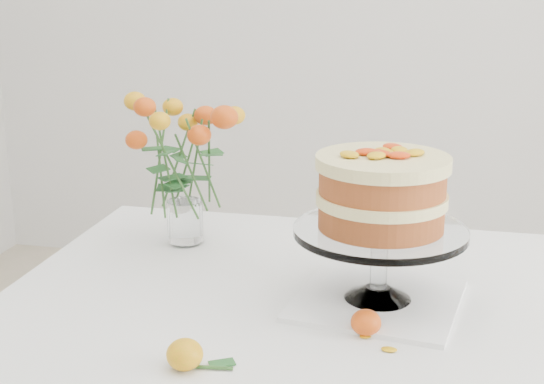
{
  "coord_description": "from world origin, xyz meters",
  "views": [
    {
      "loc": [
        0.07,
        -1.28,
        1.33
      ],
      "look_at": [
        -0.24,
        0.11,
        0.92
      ],
      "focal_mm": 50.0,
      "sensor_mm": 36.0,
      "label": 1
    }
  ],
  "objects": [
    {
      "name": "stray_petal_b",
      "position": [
        -0.02,
        -0.14,
        0.76
      ],
      "size": [
        0.03,
        0.02,
        0.0
      ],
      "primitive_type": "ellipsoid",
      "color": "#EEAE0F",
      "rests_on": "table"
    },
    {
      "name": "rose_vase",
      "position": [
        -0.46,
        0.23,
        0.99
      ],
      "size": [
        0.31,
        0.31,
        0.39
      ],
      "rotation": [
        0.0,
        0.0,
        -0.24
      ],
      "color": "white",
      "rests_on": "table"
    },
    {
      "name": "loose_rose_near",
      "position": [
        -0.28,
        -0.3,
        0.78
      ],
      "size": [
        0.1,
        0.06,
        0.05
      ],
      "rotation": [
        0.0,
        0.0,
        0.12
      ],
      "color": "orange",
      "rests_on": "table"
    },
    {
      "name": "stray_petal_a",
      "position": [
        -0.12,
        -0.1,
        0.76
      ],
      "size": [
        0.03,
        0.02,
        0.0
      ],
      "primitive_type": "ellipsoid",
      "color": "#EEAE0F",
      "rests_on": "table"
    },
    {
      "name": "loose_rose_far",
      "position": [
        -0.02,
        -0.13,
        0.78
      ],
      "size": [
        0.09,
        0.05,
        0.04
      ],
      "rotation": [
        0.0,
        0.0,
        0.02
      ],
      "color": "#D6520A",
      "rests_on": "table"
    },
    {
      "name": "table",
      "position": [
        0.0,
        0.0,
        0.67
      ],
      "size": [
        1.43,
        0.93,
        0.76
      ],
      "color": "tan",
      "rests_on": "ground"
    },
    {
      "name": "cake_stand",
      "position": [
        -0.01,
        0.0,
        0.95
      ],
      "size": [
        0.31,
        0.31,
        0.28
      ],
      "rotation": [
        0.0,
        0.0,
        -0.08
      ],
      "color": "white",
      "rests_on": "napkin"
    },
    {
      "name": "napkin",
      "position": [
        -0.01,
        0.0,
        0.76
      ],
      "size": [
        0.32,
        0.32,
        0.01
      ],
      "primitive_type": "cube",
      "rotation": [
        0.0,
        0.0,
        -0.15
      ],
      "color": "white",
      "rests_on": "table"
    },
    {
      "name": "stray_petal_c",
      "position": [
        0.02,
        -0.18,
        0.76
      ],
      "size": [
        0.03,
        0.02,
        0.0
      ],
      "primitive_type": "ellipsoid",
      "color": "#EEAE0F",
      "rests_on": "table"
    }
  ]
}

